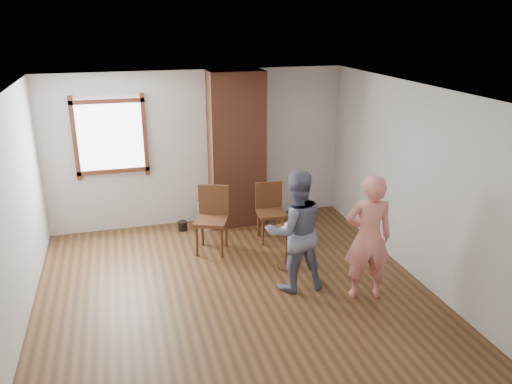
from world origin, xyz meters
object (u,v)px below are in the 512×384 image
Objects in this scene: side_table at (287,241)px; man at (295,231)px; dining_chair_left at (212,215)px; person_pink at (368,238)px; stoneware_crock at (208,215)px; dining_chair_right at (270,208)px.

man reaches higher than side_table.
person_pink is (1.61, -1.87, 0.26)m from dining_chair_left.
side_table is at bearing -64.33° from stoneware_crock.
side_table is 0.37× the size of man.
dining_chair_left reaches higher than dining_chair_right.
stoneware_crock is 0.28× the size of man.
person_pink is at bearing -60.53° from stoneware_crock.
side_table is at bearing -89.43° from dining_chair_right.
dining_chair_right reaches higher than side_table.
side_table is (0.82, -1.71, 0.18)m from stoneware_crock.
man is (0.81, -1.42, 0.25)m from dining_chair_left.
man reaches higher than dining_chair_right.
dining_chair_left is 0.61× the size of person_pink.
man is (-0.15, -1.57, 0.30)m from dining_chair_right.
stoneware_crock is 2.45m from man.
stoneware_crock is 1.16m from dining_chair_right.
man is at bearing -98.93° from side_table.
stoneware_crock is 0.75× the size of side_table.
dining_chair_right is at bearing 31.00° from dining_chair_left.
dining_chair_right is (0.89, -0.69, 0.29)m from stoneware_crock.
stoneware_crock is at bearing 115.67° from side_table.
dining_chair_left is (-0.08, -0.84, 0.34)m from stoneware_crock.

